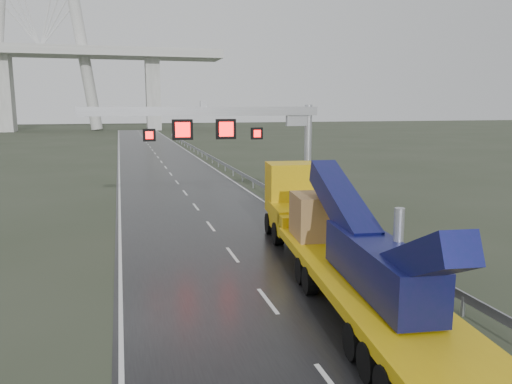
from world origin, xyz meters
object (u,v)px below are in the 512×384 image
object	(u,v)px
sign_gantry	(237,130)
striped_barrier	(312,216)
heavy_haul_truck	(329,232)
exit_sign_pair	(336,199)

from	to	relation	value
sign_gantry	striped_barrier	bearing A→B (deg)	-39.20
sign_gantry	striped_barrier	xyz separation A→B (m)	(3.90, -3.18, -5.04)
heavy_haul_truck	exit_sign_pair	world-z (taller)	heavy_haul_truck
heavy_haul_truck	sign_gantry	bearing A→B (deg)	102.83
sign_gantry	exit_sign_pair	bearing A→B (deg)	-40.13
sign_gantry	exit_sign_pair	distance (m)	7.59
sign_gantry	heavy_haul_truck	distance (m)	12.39
heavy_haul_truck	exit_sign_pair	xyz separation A→B (m)	(3.74, 7.54, -0.11)
sign_gantry	striped_barrier	world-z (taller)	sign_gantry
heavy_haul_truck	exit_sign_pair	bearing A→B (deg)	70.34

